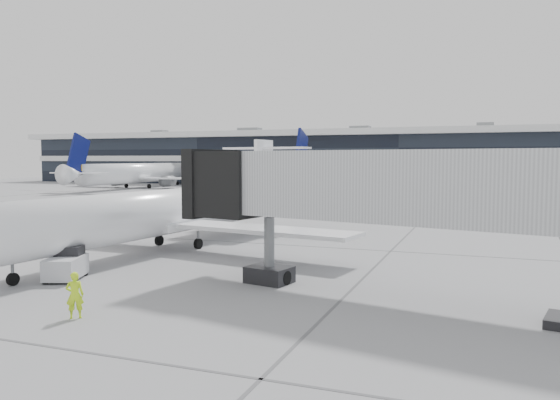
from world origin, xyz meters
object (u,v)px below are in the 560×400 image
at_px(jet_bridge, 421,188).
at_px(regional_jet, 166,211).
at_px(ramp_worker, 75,295).
at_px(baggage_tug, 66,265).

bearing_deg(jet_bridge, regional_jet, 166.95).
distance_m(jet_bridge, ramp_worker, 12.86).
bearing_deg(jet_bridge, ramp_worker, -139.26).
xyz_separation_m(jet_bridge, ramp_worker, (-10.84, -5.93, -3.55)).
xyz_separation_m(regional_jet, baggage_tug, (0.09, -8.47, -1.72)).
distance_m(jet_bridge, baggage_tug, 15.96).
bearing_deg(ramp_worker, regional_jet, -106.42).
bearing_deg(ramp_worker, baggage_tug, -81.76).
distance_m(regional_jet, ramp_worker, 14.12).
bearing_deg(baggage_tug, jet_bridge, -16.65).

